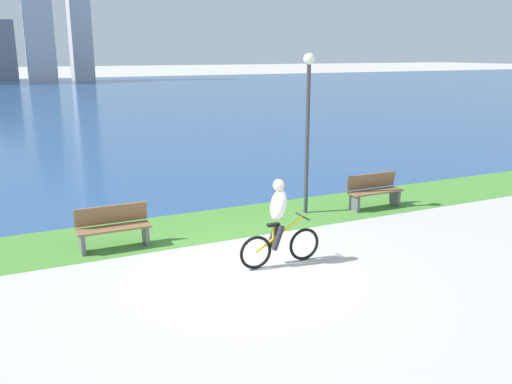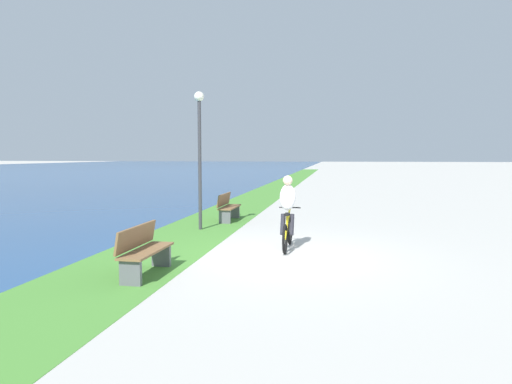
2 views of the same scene
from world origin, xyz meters
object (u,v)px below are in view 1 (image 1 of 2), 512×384
(lamppost_tall, at_px, (308,111))
(bench_near_path, at_px, (113,227))
(bench_far_along_path, at_px, (374,191))
(cyclist_lead, at_px, (279,223))

(lamppost_tall, bearing_deg, bench_near_path, -174.22)
(bench_near_path, xyz_separation_m, bench_far_along_path, (6.78, 0.14, 0.00))
(bench_near_path, height_order, bench_far_along_path, same)
(bench_near_path, distance_m, lamppost_tall, 5.39)
(bench_far_along_path, bearing_deg, bench_near_path, -178.85)
(bench_near_path, bearing_deg, cyclist_lead, -40.57)
(cyclist_lead, xyz_separation_m, lamppost_tall, (2.25, 2.79, 1.75))
(cyclist_lead, xyz_separation_m, bench_far_along_path, (4.10, 2.43, -0.39))
(cyclist_lead, relative_size, bench_far_along_path, 1.14)
(cyclist_lead, distance_m, bench_near_path, 3.55)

